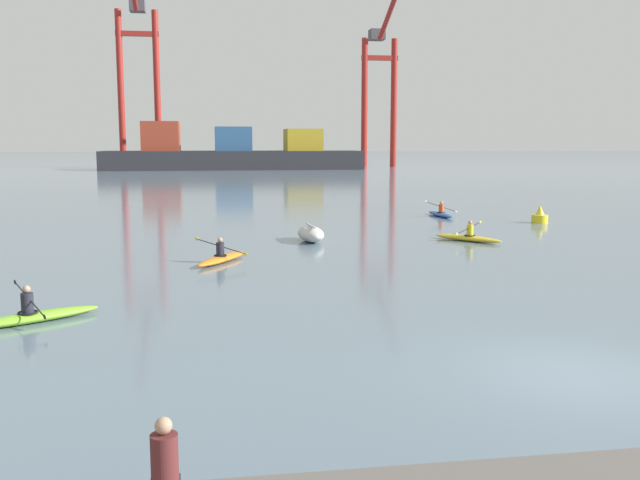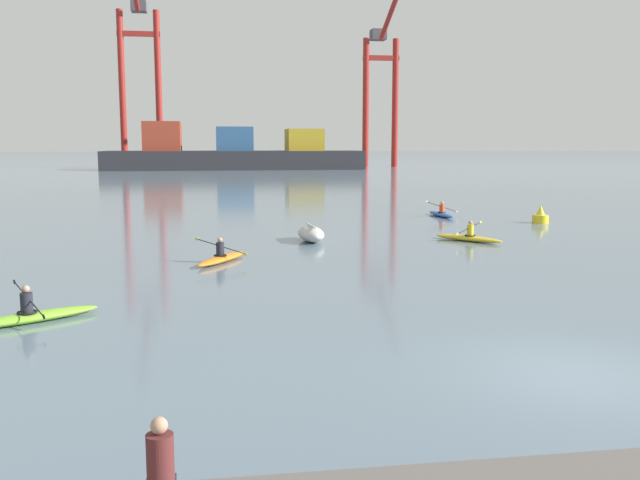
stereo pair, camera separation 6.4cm
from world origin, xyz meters
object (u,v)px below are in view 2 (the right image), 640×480
(container_barge, at_px, (233,154))
(kayak_orange, at_px, (221,258))
(kayak_yellow, at_px, (468,237))
(seated_onlooker, at_px, (160,461))
(gantry_crane_west, at_px, (139,62))
(channel_buoy, at_px, (540,217))
(gantry_crane_west_mid, at_px, (382,79))
(kayak_blue, at_px, (441,214))
(kayak_lime, at_px, (31,316))
(capsized_dinghy, at_px, (311,234))

(container_barge, height_order, kayak_orange, container_barge)
(kayak_yellow, bearing_deg, seated_onlooker, -118.16)
(kayak_yellow, bearing_deg, kayak_orange, -160.39)
(gantry_crane_west, bearing_deg, channel_buoy, -72.32)
(gantry_crane_west_mid, height_order, kayak_orange, gantry_crane_west_mid)
(kayak_yellow, xyz_separation_m, seated_onlooker, (-12.13, -22.65, 0.84))
(kayak_blue, bearing_deg, kayak_lime, -128.84)
(container_barge, height_order, channel_buoy, container_barge)
(container_barge, distance_m, capsized_dinghy, 90.75)
(gantry_crane_west, distance_m, channel_buoy, 104.09)
(container_barge, xyz_separation_m, kayak_orange, (-3.29, -95.73, -2.48))
(capsized_dinghy, xyz_separation_m, seated_onlooker, (-5.00, -23.66, 0.66))
(gantry_crane_west, xyz_separation_m, seated_onlooker, (12.29, -126.54, -18.36))
(gantry_crane_west_mid, xyz_separation_m, kayak_blue, (-18.23, -89.93, -16.38))
(kayak_blue, bearing_deg, kayak_orange, -132.86)
(gantry_crane_west_mid, relative_size, kayak_lime, 10.01)
(kayak_orange, bearing_deg, kayak_lime, -120.41)
(gantry_crane_west_mid, relative_size, kayak_yellow, 10.63)
(container_barge, bearing_deg, kayak_orange, -91.97)
(capsized_dinghy, height_order, channel_buoy, channel_buoy)
(capsized_dinghy, relative_size, kayak_lime, 0.83)
(gantry_crane_west_mid, distance_m, kayak_lime, 119.60)
(channel_buoy, bearing_deg, capsized_dinghy, -158.70)
(gantry_crane_west, height_order, seated_onlooker, gantry_crane_west)
(kayak_blue, bearing_deg, gantry_crane_west, 105.96)
(gantry_crane_west, distance_m, kayak_yellow, 108.43)
(container_barge, xyz_separation_m, capsized_dinghy, (0.81, -90.72, -2.31))
(capsized_dinghy, xyz_separation_m, kayak_lime, (-8.92, -13.21, -0.18))
(seated_onlooker, bearing_deg, gantry_crane_west, 95.55)
(gantry_crane_west_mid, relative_size, kayak_blue, 9.31)
(capsized_dinghy, bearing_deg, kayak_lime, -124.04)
(kayak_yellow, bearing_deg, gantry_crane_west, 103.23)
(capsized_dinghy, bearing_deg, seated_onlooker, -101.93)
(channel_buoy, distance_m, kayak_blue, 6.06)
(gantry_crane_west, distance_m, gantry_crane_west_mid, 45.14)
(kayak_lime, xyz_separation_m, seated_onlooker, (3.92, -10.45, 0.84))
(gantry_crane_west_mid, height_order, kayak_lime, gantry_crane_west_mid)
(kayak_orange, bearing_deg, channel_buoy, 30.12)
(container_barge, bearing_deg, gantry_crane_west, 143.57)
(kayak_blue, relative_size, seated_onlooker, 3.84)
(gantry_crane_west_mid, relative_size, seated_onlooker, 35.75)
(container_barge, xyz_separation_m, gantry_crane_west_mid, (28.45, 8.76, 13.89))
(seated_onlooker, bearing_deg, gantry_crane_west_mid, 75.16)
(gantry_crane_west_mid, relative_size, channel_buoy, 32.00)
(gantry_crane_west, bearing_deg, gantry_crane_west_mid, -4.32)
(gantry_crane_west_mid, bearing_deg, kayak_lime, -107.97)
(kayak_yellow, height_order, kayak_orange, same)
(gantry_crane_west, relative_size, seated_onlooker, 42.05)
(channel_buoy, height_order, seated_onlooker, seated_onlooker)
(gantry_crane_west, height_order, kayak_yellow, gantry_crane_west)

